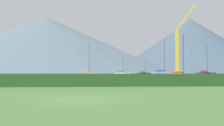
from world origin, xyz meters
name	(u,v)px	position (x,y,z in m)	size (l,w,h in m)	color
ground_plane	(79,99)	(0.00, 0.00, 0.00)	(1000.00, 1000.00, 0.00)	#477038
harbor_water	(94,74)	(0.00, 137.00, 0.00)	(320.00, 246.00, 0.00)	#8499A8
hedge_line	(86,80)	(0.00, 11.00, 0.63)	(80.00, 1.20, 1.26)	#284C23
sailboat_slip_0	(206,74)	(42.91, 76.70, 0.71)	(8.46, 4.00, 12.30)	navy
sailboat_slip_2	(163,74)	(23.57, 67.09, 0.72)	(8.66, 3.67, 12.26)	#9E9EA3
sailboat_slip_3	(88,74)	(-1.38, 61.62, 0.60)	(7.15, 3.72, 10.15)	gold
sailboat_slip_4	(182,77)	(16.56, 30.30, 0.57)	(6.95, 3.59, 8.41)	red
sailboat_slip_5	(123,74)	(11.88, 84.44, 0.57)	(6.96, 3.82, 7.86)	white
sailboat_slip_6	(144,74)	(21.87, 89.94, 0.56)	(6.89, 3.16, 7.56)	black
dock_crane	(178,55)	(24.16, 54.07, 6.20)	(6.29, 2.00, 20.43)	#333338
distant_hill_west_ridge	(190,46)	(145.17, 346.02, 40.81)	(232.12, 232.12, 81.62)	#425666
distant_hill_central_peak	(48,45)	(-64.34, 326.80, 37.92)	(332.84, 332.84, 75.84)	slate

